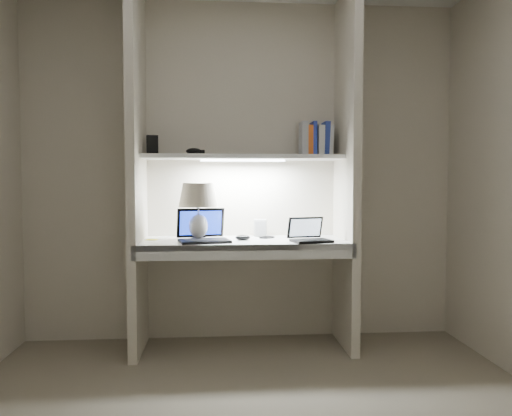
{
  "coord_description": "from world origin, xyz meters",
  "views": [
    {
      "loc": [
        -0.18,
        -2.24,
        1.17
      ],
      "look_at": [
        0.07,
        1.05,
        1.0
      ],
      "focal_mm": 35.0,
      "sensor_mm": 36.0,
      "label": 1
    }
  ],
  "objects": [
    {
      "name": "strip_light",
      "position": [
        0.0,
        1.32,
        1.33
      ],
      "size": [
        0.6,
        0.04,
        0.02
      ],
      "primitive_type": "cube",
      "color": "white",
      "rests_on": "shelf"
    },
    {
      "name": "shelf_gadget",
      "position": [
        -0.35,
        1.32,
        1.39
      ],
      "size": [
        0.12,
        0.1,
        0.05
      ],
      "primitive_type": "ellipsoid",
      "rotation": [
        0.0,
        0.0,
        0.18
      ],
      "color": "black",
      "rests_on": "shelf"
    },
    {
      "name": "book_row",
      "position": [
        0.54,
        1.38,
        1.48
      ],
      "size": [
        0.23,
        0.16,
        0.25
      ],
      "color": "#BDBDBD",
      "rests_on": "shelf"
    },
    {
      "name": "laptop_main",
      "position": [
        -0.28,
        1.15,
        0.82
      ],
      "size": [
        0.38,
        0.35,
        0.22
      ],
      "rotation": [
        0.0,
        0.0,
        0.21
      ],
      "color": "black",
      "rests_on": "desk"
    },
    {
      "name": "sticky_note",
      "position": [
        -0.64,
        1.28,
        0.77
      ],
      "size": [
        0.09,
        0.09,
        0.0
      ],
      "primitive_type": "cube",
      "rotation": [
        0.0,
        0.0,
        -0.16
      ],
      "color": "#F3F333",
      "rests_on": "desk"
    },
    {
      "name": "speaker",
      "position": [
        0.13,
        1.43,
        0.83
      ],
      "size": [
        0.1,
        0.08,
        0.13
      ],
      "primitive_type": "cube",
      "rotation": [
        0.0,
        0.0,
        -0.19
      ],
      "color": "silver",
      "rests_on": "desk"
    },
    {
      "name": "mouse",
      "position": [
        -0.01,
        1.19,
        0.79
      ],
      "size": [
        0.11,
        0.07,
        0.04
      ],
      "primitive_type": "ellipsoid",
      "rotation": [
        0.0,
        0.0,
        -0.06
      ],
      "color": "black",
      "rests_on": "desk"
    },
    {
      "name": "cable_coil",
      "position": [
        0.18,
        1.32,
        0.78
      ],
      "size": [
        0.1,
        0.1,
        0.01
      ],
      "primitive_type": "torus",
      "rotation": [
        0.0,
        0.0,
        0.01
      ],
      "color": "black",
      "rests_on": "desk"
    },
    {
      "name": "alcove_panel_right",
      "position": [
        0.73,
        1.23,
        1.25
      ],
      "size": [
        0.06,
        0.55,
        2.5
      ],
      "primitive_type": "cube",
      "color": "beige",
      "rests_on": "floor"
    },
    {
      "name": "desk",
      "position": [
        0.0,
        1.23,
        0.75
      ],
      "size": [
        1.4,
        0.55,
        0.04
      ],
      "primitive_type": "cube",
      "color": "white",
      "rests_on": "alcove_panel_left"
    },
    {
      "name": "shelf_box",
      "position": [
        -0.64,
        1.35,
        1.43
      ],
      "size": [
        0.09,
        0.07,
        0.14
      ],
      "primitive_type": "cube",
      "rotation": [
        0.0,
        0.0,
        0.17
      ],
      "color": "black",
      "rests_on": "shelf"
    },
    {
      "name": "laptop_netbook",
      "position": [
        0.44,
        1.08,
        0.81
      ],
      "size": [
        0.3,
        0.27,
        0.16
      ],
      "rotation": [
        0.0,
        0.0,
        0.24
      ],
      "color": "black",
      "rests_on": "desk"
    },
    {
      "name": "table_lamp",
      "position": [
        -0.31,
        1.21,
        1.04
      ],
      "size": [
        0.27,
        0.27,
        0.4
      ],
      "color": "white",
      "rests_on": "desk"
    },
    {
      "name": "alcove_panel_left",
      "position": [
        -0.73,
        1.23,
        1.25
      ],
      "size": [
        0.06,
        0.55,
        2.5
      ],
      "primitive_type": "cube",
      "color": "beige",
      "rests_on": "floor"
    },
    {
      "name": "back_wall",
      "position": [
        0.0,
        1.5,
        1.25
      ],
      "size": [
        3.2,
        0.01,
        2.5
      ],
      "primitive_type": "cube",
      "color": "beige",
      "rests_on": "floor"
    },
    {
      "name": "shelf",
      "position": [
        0.0,
        1.32,
        1.35
      ],
      "size": [
        1.4,
        0.36,
        0.03
      ],
      "primitive_type": "cube",
      "color": "silver",
      "rests_on": "back_wall"
    },
    {
      "name": "desk_apron",
      "position": [
        0.0,
        0.96,
        0.72
      ],
      "size": [
        1.46,
        0.03,
        0.1
      ],
      "primitive_type": "cube",
      "color": "silver",
      "rests_on": "desk"
    }
  ]
}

